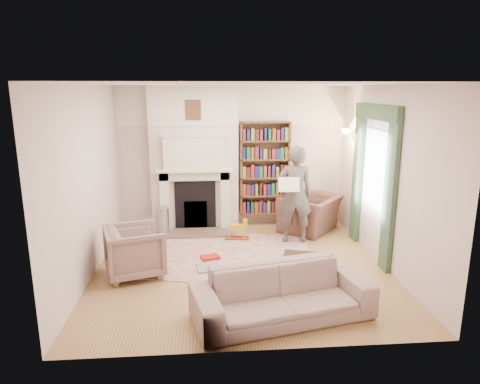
{
  "coord_description": "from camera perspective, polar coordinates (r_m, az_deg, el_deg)",
  "views": [
    {
      "loc": [
        -0.53,
        -6.28,
        2.73
      ],
      "look_at": [
        0.0,
        0.25,
        1.15
      ],
      "focal_mm": 32.0,
      "sensor_mm": 36.0,
      "label": 1
    }
  ],
  "objects": [
    {
      "name": "rocking_horse",
      "position": [
        7.95,
        -0.4,
        -5.01
      ],
      "size": [
        0.47,
        0.23,
        0.39
      ],
      "primitive_type": null,
      "rotation": [
        0.0,
        0.0,
        -0.12
      ],
      "color": "gold",
      "rests_on": "rug"
    },
    {
      "name": "board_game",
      "position": [
        6.77,
        -4.13,
        -10.0
      ],
      "size": [
        0.42,
        0.42,
        0.03
      ],
      "primitive_type": "cube",
      "rotation": [
        0.0,
        0.0,
        0.13
      ],
      "color": "gold",
      "rests_on": "rug"
    },
    {
      "name": "sofa",
      "position": [
        5.35,
        5.69,
        -13.36
      ],
      "size": [
        2.3,
        1.31,
        0.63
      ],
      "primitive_type": "imported",
      "rotation": [
        0.0,
        0.0,
        0.23
      ],
      "color": "#AFA191",
      "rests_on": "floor"
    },
    {
      "name": "newspaper",
      "position": [
        7.44,
        6.54,
        1.0
      ],
      "size": [
        0.37,
        0.12,
        0.25
      ],
      "primitive_type": "cube",
      "rotation": [
        -0.35,
        0.0,
        -0.05
      ],
      "color": "white",
      "rests_on": "man_reading"
    },
    {
      "name": "window",
      "position": [
        7.34,
        17.58,
        2.88
      ],
      "size": [
        0.02,
        0.9,
        1.3
      ],
      "primitive_type": "cube",
      "color": "silver",
      "rests_on": "wall_right"
    },
    {
      "name": "wall_front",
      "position": [
        4.28,
        2.72,
        -4.58
      ],
      "size": [
        4.5,
        0.0,
        4.5
      ],
      "primitive_type": "plane",
      "rotation": [
        -1.57,
        0.0,
        0.0
      ],
      "color": "beige",
      "rests_on": "floor"
    },
    {
      "name": "wall_left",
      "position": [
        6.65,
        -19.54,
        1.22
      ],
      "size": [
        0.0,
        4.5,
        4.5
      ],
      "primitive_type": "plane",
      "rotation": [
        1.57,
        0.0,
        1.57
      ],
      "color": "beige",
      "rests_on": "floor"
    },
    {
      "name": "armchair_left",
      "position": [
        6.63,
        -13.83,
        -7.66
      ],
      "size": [
        1.03,
        1.02,
        0.76
      ],
      "primitive_type": "imported",
      "rotation": [
        0.0,
        0.0,
        1.88
      ],
      "color": "gray",
      "rests_on": "floor"
    },
    {
      "name": "wall_sconce",
      "position": [
        8.23,
        13.62,
        7.39
      ],
      "size": [
        0.2,
        0.24,
        0.24
      ],
      "primitive_type": null,
      "color": "gold",
      "rests_on": "wall_right"
    },
    {
      "name": "bookcase",
      "position": [
        8.63,
        3.31,
        3.15
      ],
      "size": [
        1.0,
        0.24,
        1.85
      ],
      "primitive_type": "cube",
      "color": "brown",
      "rests_on": "floor"
    },
    {
      "name": "curtain_right",
      "position": [
        8.02,
        15.37,
        2.07
      ],
      "size": [
        0.07,
        0.32,
        2.4
      ],
      "primitive_type": "cube",
      "color": "#2D462E",
      "rests_on": "floor"
    },
    {
      "name": "pelmet",
      "position": [
        7.22,
        17.78,
        10.15
      ],
      "size": [
        0.09,
        1.7,
        0.24
      ],
      "primitive_type": "cube",
      "color": "#2D462E",
      "rests_on": "wall_right"
    },
    {
      "name": "fireplace",
      "position": [
        8.44,
        -6.09,
        4.32
      ],
      "size": [
        1.7,
        0.58,
        2.8
      ],
      "color": "beige",
      "rests_on": "floor"
    },
    {
      "name": "floor",
      "position": [
        6.87,
        0.17,
        -9.86
      ],
      "size": [
        4.5,
        4.5,
        0.0
      ],
      "primitive_type": "plane",
      "color": "brown",
      "rests_on": "ground"
    },
    {
      "name": "ceiling",
      "position": [
        6.3,
        0.19,
        14.19
      ],
      "size": [
        4.5,
        4.5,
        0.0
      ],
      "primitive_type": "plane",
      "rotation": [
        3.14,
        0.0,
        0.0
      ],
      "color": "white",
      "rests_on": "wall_back"
    },
    {
      "name": "rug",
      "position": [
        7.3,
        -2.48,
        -8.36
      ],
      "size": [
        3.3,
        2.8,
        0.01
      ],
      "primitive_type": "cube",
      "rotation": [
        0.0,
        0.0,
        -0.22
      ],
      "color": "beige",
      "rests_on": "floor"
    },
    {
      "name": "paraffin_heater",
      "position": [
        8.31,
        -10.25,
        -3.85
      ],
      "size": [
        0.26,
        0.26,
        0.55
      ],
      "primitive_type": "cylinder",
      "rotation": [
        0.0,
        0.0,
        -0.08
      ],
      "color": "#A4A7AB",
      "rests_on": "floor"
    },
    {
      "name": "armchair_reading",
      "position": [
        8.52,
        9.34,
        -2.84
      ],
      "size": [
        1.42,
        1.44,
        0.7
      ],
      "primitive_type": "imported",
      "rotation": [
        0.0,
        0.0,
        4.0
      ],
      "color": "#4B3028",
      "rests_on": "floor"
    },
    {
      "name": "coffee_table",
      "position": [
        6.2,
        9.02,
        -10.46
      ],
      "size": [
        0.8,
        0.64,
        0.45
      ],
      "primitive_type": null,
      "rotation": [
        0.0,
        0.0,
        -0.3
      ],
      "color": "#302111",
      "rests_on": "floor"
    },
    {
      "name": "comic_annuals",
      "position": [
        6.5,
        0.77,
        -11.08
      ],
      "size": [
        0.43,
        0.43,
        0.02
      ],
      "color": "red",
      "rests_on": "rug"
    },
    {
      "name": "wall_right",
      "position": [
        7.0,
        18.88,
        1.86
      ],
      "size": [
        0.0,
        4.5,
        4.5
      ],
      "primitive_type": "plane",
      "rotation": [
        1.57,
        0.0,
        -1.57
      ],
      "color": "beige",
      "rests_on": "floor"
    },
    {
      "name": "curtain_left",
      "position": [
        6.75,
        19.35,
        -0.32
      ],
      "size": [
        0.07,
        0.32,
        2.4
      ],
      "primitive_type": "cube",
      "color": "#2D462E",
      "rests_on": "floor"
    },
    {
      "name": "wall_back",
      "position": [
        8.65,
        -1.07,
        4.71
      ],
      "size": [
        4.5,
        0.0,
        4.5
      ],
      "primitive_type": "plane",
      "rotation": [
        1.57,
        0.0,
        0.0
      ],
      "color": "beige",
      "rests_on": "floor"
    },
    {
      "name": "man_reading",
      "position": [
        7.71,
        7.31,
        -0.37
      ],
      "size": [
        0.67,
        0.45,
        1.78
      ],
      "primitive_type": "imported",
      "rotation": [
        0.0,
        0.0,
        3.09
      ],
      "color": "#4F463F",
      "rests_on": "floor"
    },
    {
      "name": "game_box_lid",
      "position": [
        7.12,
        -4.01,
        -8.69
      ],
      "size": [
        0.34,
        0.28,
        0.05
      ],
      "primitive_type": "cube",
      "rotation": [
        0.0,
        0.0,
        0.31
      ],
      "color": "red",
      "rests_on": "rug"
    }
  ]
}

